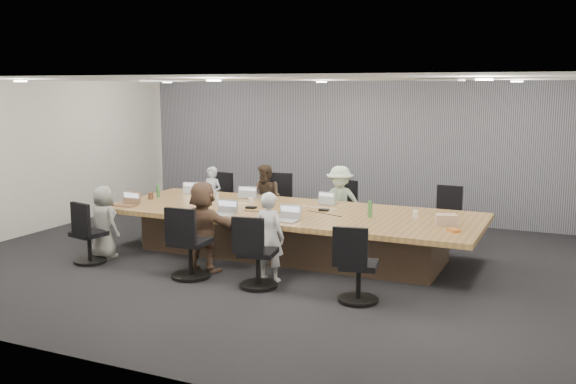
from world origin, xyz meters
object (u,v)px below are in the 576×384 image
at_px(chair_6, 258,258).
at_px(laptop_5, 222,215).
at_px(bottle_green_right, 370,209).
at_px(bottle_clear, 217,198).
at_px(person_0, 212,197).
at_px(mug_brown, 151,196).
at_px(conference_table, 291,231).
at_px(chair_1, 275,206).
at_px(laptop_2, 329,203).
at_px(person_5, 203,227).
at_px(chair_3, 447,222).
at_px(snack_packet, 454,230).
at_px(chair_7, 359,271).
at_px(person_6, 270,236).
at_px(bottle_green_left, 158,191).
at_px(laptop_4, 126,205).
at_px(laptop_6, 286,221).
at_px(person_4, 104,222).
at_px(laptop_0, 196,192).
at_px(person_2, 340,203).
at_px(person_1, 266,198).
at_px(canvas_bag, 446,220).
at_px(laptop_1, 253,197).
at_px(chair_2, 346,214).
at_px(stapler, 271,216).
at_px(chair_5, 190,248).
at_px(chair_0, 221,204).
at_px(chair_4, 89,239).

bearing_deg(chair_6, laptop_5, 130.36).
height_order(bottle_green_right, bottle_clear, bottle_green_right).
bearing_deg(person_0, mug_brown, -97.40).
height_order(conference_table, chair_1, chair_1).
distance_m(laptop_2, person_5, 2.44).
distance_m(conference_table, laptop_2, 0.94).
bearing_deg(chair_3, laptop_5, 42.16).
relative_size(chair_3, snack_packet, 4.50).
distance_m(chair_7, person_6, 1.48).
xyz_separation_m(chair_7, laptop_5, (-2.50, 0.90, 0.35)).
height_order(person_6, bottle_green_left, person_6).
bearing_deg(laptop_4, bottle_green_right, 7.20).
bearing_deg(laptop_6, person_4, -168.17).
distance_m(laptop_0, person_5, 2.61).
height_order(person_2, bottle_green_left, person_2).
relative_size(person_4, snack_packet, 6.47).
distance_m(chair_1, laptop_2, 1.73).
height_order(chair_3, laptop_5, chair_3).
bearing_deg(laptop_5, chair_3, 37.22).
bearing_deg(person_5, laptop_5, -86.29).
xyz_separation_m(person_6, bottle_green_right, (1.03, 1.34, 0.23)).
relative_size(chair_3, person_1, 0.64).
xyz_separation_m(chair_6, bottle_green_left, (-2.94, 1.83, 0.45)).
height_order(laptop_2, laptop_5, same).
xyz_separation_m(person_1, canvas_bag, (3.57, -1.44, 0.19)).
height_order(laptop_4, person_6, person_6).
bearing_deg(laptop_4, snack_packet, -0.57).
bearing_deg(mug_brown, laptop_2, 16.58).
relative_size(conference_table, canvas_bag, 20.90).
relative_size(laptop_1, person_5, 0.26).
xyz_separation_m(chair_7, person_1, (-2.81, 3.05, 0.23)).
height_order(chair_2, stapler, stapler).
bearing_deg(bottle_green_right, chair_5, -141.34).
bearing_deg(laptop_0, chair_5, 112.73).
distance_m(chair_3, canvas_bag, 1.86).
height_order(chair_1, laptop_5, chair_1).
bearing_deg(snack_packet, chair_0, 156.20).
xyz_separation_m(chair_5, laptop_0, (-1.48, 2.50, 0.31)).
relative_size(bottle_clear, snack_packet, 1.12).
bearing_deg(laptop_1, person_0, -31.39).
bearing_deg(chair_6, bottle_clear, 124.40).
bearing_deg(conference_table, chair_6, -80.46).
xyz_separation_m(conference_table, canvas_bag, (2.47, -0.09, 0.42)).
xyz_separation_m(conference_table, snack_packet, (2.65, -0.47, 0.36)).
relative_size(chair_4, bottle_green_left, 3.40).
height_order(chair_6, mug_brown, mug_brown).
relative_size(chair_2, person_2, 0.60).
bearing_deg(chair_7, chair_4, 168.27).
bearing_deg(conference_table, person_5, -120.48).
bearing_deg(laptop_1, canvas_bag, 159.71).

